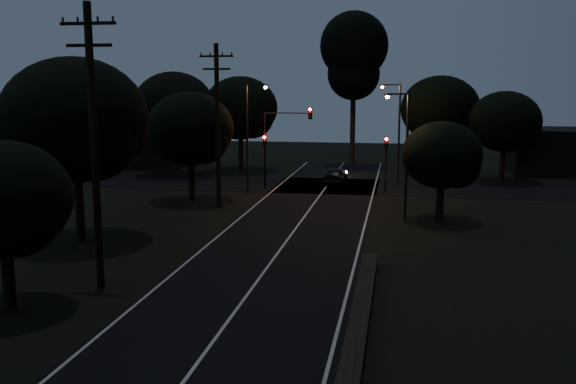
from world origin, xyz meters
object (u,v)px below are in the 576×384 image
(utility_pole_far, at_px, (217,123))
(signal_left, at_px, (265,152))
(utility_pole_mid, at_px, (94,143))
(signal_mast, at_px, (286,132))
(streetlight_a, at_px, (250,130))
(car, at_px, (336,175))
(tall_pine, at_px, (354,55))
(streetlight_b, at_px, (397,126))
(streetlight_c, at_px, (404,147))
(signal_right, at_px, (386,154))

(utility_pole_far, bearing_deg, signal_left, 80.06)
(utility_pole_mid, xyz_separation_m, signal_mast, (3.09, 24.99, -1.40))
(streetlight_a, bearing_deg, utility_pole_far, -96.59)
(utility_pole_mid, distance_m, car, 29.46)
(tall_pine, xyz_separation_m, streetlight_b, (4.31, -11.00, -6.08))
(streetlight_b, bearing_deg, car, -171.26)
(utility_pole_mid, xyz_separation_m, tall_pine, (7.00, 40.00, 4.98))
(tall_pine, distance_m, car, 15.45)
(tall_pine, xyz_separation_m, signal_mast, (-3.91, -15.01, -6.38))
(car, bearing_deg, utility_pole_mid, 79.38)
(utility_pole_far, height_order, streetlight_b, utility_pole_far)
(utility_pole_mid, bearing_deg, signal_mast, 82.96)
(streetlight_b, bearing_deg, utility_pole_far, -133.30)
(signal_mast, xyz_separation_m, streetlight_a, (-2.39, -1.99, 0.30))
(tall_pine, distance_m, signal_left, 17.86)
(utility_pole_far, xyz_separation_m, signal_left, (1.40, 7.99, -2.65))
(streetlight_c, distance_m, car, 14.75)
(utility_pole_mid, distance_m, signal_right, 27.30)
(streetlight_c, bearing_deg, car, 111.69)
(streetlight_a, bearing_deg, signal_right, 11.34)
(signal_mast, bearing_deg, tall_pine, 75.38)
(signal_right, relative_size, car, 1.04)
(utility_pole_far, height_order, signal_right, utility_pole_far)
(utility_pole_far, relative_size, streetlight_b, 1.31)
(utility_pole_far, bearing_deg, streetlight_a, 83.41)
(utility_pole_far, relative_size, car, 2.66)
(signal_left, relative_size, streetlight_b, 0.51)
(streetlight_a, bearing_deg, signal_left, 70.41)
(signal_left, xyz_separation_m, signal_mast, (1.69, 0.00, 1.50))
(utility_pole_far, xyz_separation_m, signal_mast, (3.09, 7.99, -1.15))
(streetlight_b, bearing_deg, utility_pole_mid, -111.30)
(tall_pine, xyz_separation_m, streetlight_a, (-6.31, -17.00, -6.08))
(signal_left, height_order, signal_mast, signal_mast)
(signal_right, distance_m, streetlight_c, 10.18)
(streetlight_b, height_order, car, streetlight_b)
(utility_pole_mid, distance_m, streetlight_b, 31.15)
(signal_left, bearing_deg, streetlight_b, 22.05)
(signal_right, relative_size, streetlight_c, 0.55)
(car, bearing_deg, signal_right, 143.39)
(signal_left, bearing_deg, tall_pine, 69.54)
(tall_pine, relative_size, streetlight_b, 1.86)
(streetlight_b, xyz_separation_m, streetlight_c, (0.52, -14.00, -0.29))
(car, bearing_deg, streetlight_a, 44.39)
(utility_pole_far, distance_m, streetlight_b, 16.51)
(tall_pine, bearing_deg, signal_left, -110.46)
(utility_pole_mid, relative_size, signal_left, 2.68)
(signal_mast, bearing_deg, streetlight_a, -140.23)
(car, bearing_deg, signal_mast, 45.82)
(tall_pine, height_order, signal_left, tall_pine)
(utility_pole_mid, xyz_separation_m, streetlight_b, (11.31, 29.00, -1.10))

